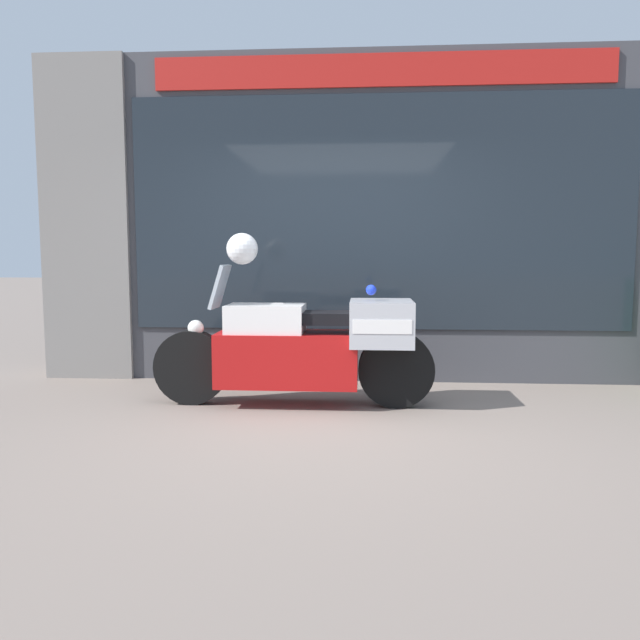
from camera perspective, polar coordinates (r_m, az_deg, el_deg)
name	(u,v)px	position (r m, az deg, el deg)	size (l,w,h in m)	color
ground_plane	(326,429)	(4.77, 0.52, -9.92)	(60.00, 60.00, 0.00)	gray
shop_building	(297,219)	(6.63, -2.12, 9.19)	(6.19, 0.55, 3.34)	#424247
window_display	(374,332)	(6.66, 4.96, -1.12)	(4.80, 0.30, 2.06)	slate
paramedic_motorcycle	(308,345)	(5.38, -1.07, -2.32)	(2.44, 0.63, 1.22)	black
white_helmet	(242,249)	(5.40, -7.13, 6.48)	(0.27, 0.27, 0.27)	white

